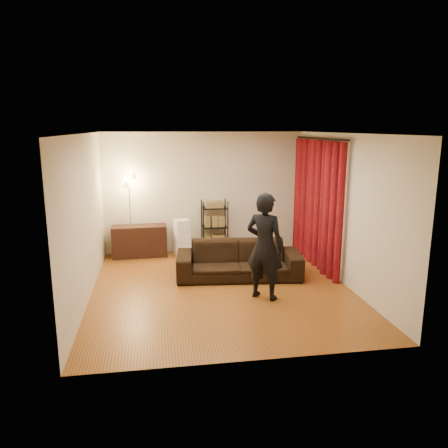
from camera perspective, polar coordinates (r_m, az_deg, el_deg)
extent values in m
plane|color=#935A1E|center=(7.85, -0.38, -8.36)|extent=(5.00, 5.00, 0.00)
plane|color=white|center=(7.33, -0.41, 11.75)|extent=(5.00, 5.00, 0.00)
plane|color=beige|center=(9.92, -2.58, 4.13)|extent=(5.00, 0.00, 5.00)
plane|color=beige|center=(5.09, 3.87, -4.09)|extent=(5.00, 0.00, 5.00)
plane|color=beige|center=(7.48, -17.69, 0.75)|extent=(0.00, 5.00, 5.00)
plane|color=beige|center=(8.12, 15.51, 1.79)|extent=(0.00, 5.00, 5.00)
cylinder|color=black|center=(8.99, 12.39, 10.86)|extent=(0.04, 2.65, 0.04)
imported|color=black|center=(8.29, 1.94, -4.72)|extent=(2.41, 1.14, 0.68)
imported|color=black|center=(7.18, 5.34, -2.92)|extent=(0.78, 0.74, 1.79)
cube|color=black|center=(9.80, -10.97, -2.20)|extent=(1.20, 0.48, 0.69)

